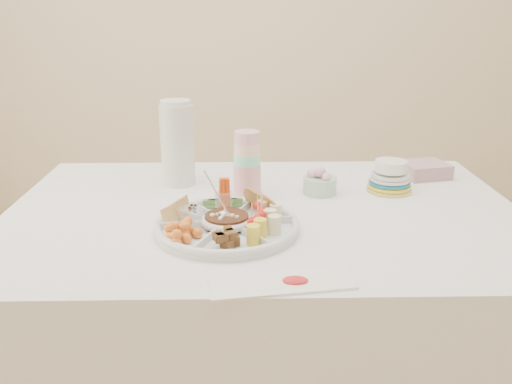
{
  "coord_description": "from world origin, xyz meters",
  "views": [
    {
      "loc": [
        -0.05,
        -1.49,
        1.33
      ],
      "look_at": [
        -0.02,
        -0.06,
        0.83
      ],
      "focal_mm": 38.0,
      "sensor_mm": 36.0,
      "label": 1
    }
  ],
  "objects_px": {
    "party_tray": "(227,223)",
    "thermos": "(177,142)",
    "dining_table": "(263,321)",
    "plate_stack": "(390,177)"
  },
  "relations": [
    {
      "from": "dining_table",
      "to": "thermos",
      "type": "bearing_deg",
      "value": 137.52
    },
    {
      "from": "party_tray",
      "to": "plate_stack",
      "type": "xyz_separation_m",
      "value": [
        0.52,
        0.32,
        0.02
      ]
    },
    {
      "from": "thermos",
      "to": "plate_stack",
      "type": "distance_m",
      "value": 0.7
    },
    {
      "from": "party_tray",
      "to": "thermos",
      "type": "height_order",
      "value": "thermos"
    },
    {
      "from": "party_tray",
      "to": "thermos",
      "type": "distance_m",
      "value": 0.46
    },
    {
      "from": "dining_table",
      "to": "plate_stack",
      "type": "relative_size",
      "value": 10.54
    },
    {
      "from": "party_tray",
      "to": "plate_stack",
      "type": "distance_m",
      "value": 0.61
    },
    {
      "from": "thermos",
      "to": "plate_stack",
      "type": "relative_size",
      "value": 2.0
    },
    {
      "from": "dining_table",
      "to": "thermos",
      "type": "height_order",
      "value": "thermos"
    },
    {
      "from": "party_tray",
      "to": "dining_table",
      "type": "bearing_deg",
      "value": 56.14
    }
  ]
}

